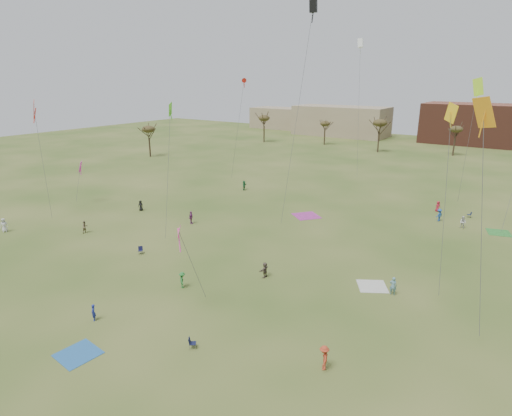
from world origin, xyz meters
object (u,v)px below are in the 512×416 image
Objects in this scene: flyer_near_right at (93,313)px; camp_chair_left at (140,252)px; camp_chair_center at (192,345)px; camp_chair_right at (469,216)px; flyer_near_left at (4,225)px; flyer_near_center at (182,280)px.

flyer_near_right is 1.68× the size of camp_chair_left.
camp_chair_right is (11.90, 46.04, 0.00)m from camp_chair_center.
flyer_near_left is 2.13× the size of camp_chair_right.
flyer_near_center is at bearing -45.64° from camp_chair_right.
camp_chair_center is 47.56m from camp_chair_right.
camp_chair_left is (20.56, 5.27, -0.67)m from flyer_near_left.
flyer_near_left is at bearing -69.67° from camp_chair_right.
flyer_near_left is 1.26× the size of flyer_near_right.
flyer_near_center is 43.92m from camp_chair_right.
flyer_near_left is at bearing 152.59° from camp_chair_left.
camp_chair_center is 1.00× the size of camp_chair_right.
camp_chair_left is (-7.75, 11.66, -0.47)m from flyer_near_right.
camp_chair_center is at bearing -176.57° from flyer_near_center.
flyer_near_center reaches higher than camp_chair_right.
camp_chair_left is (-9.80, 3.20, -0.55)m from flyer_near_center.
flyer_near_right is (28.31, -6.40, -0.19)m from flyer_near_left.
camp_chair_left is at bearing -44.17° from flyer_near_left.
flyer_near_right is 1.68× the size of camp_chair_right.
camp_chair_right is at bearing -18.65° from flyer_near_left.
flyer_near_left is at bearing 49.02° from flyer_near_center.
camp_chair_left is 46.49m from camp_chair_right.
flyer_near_right reaches higher than camp_chair_left.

